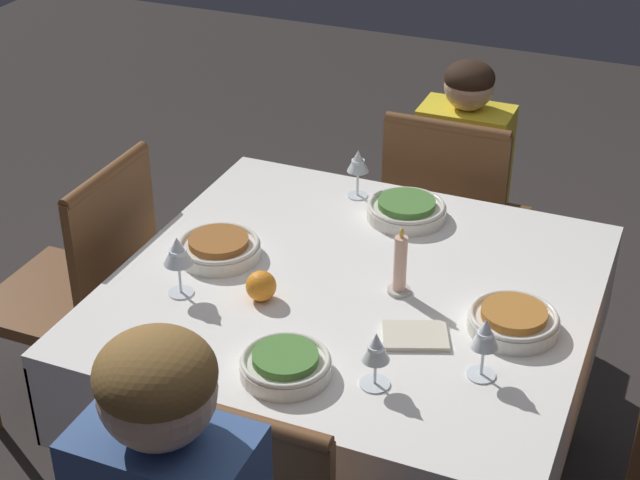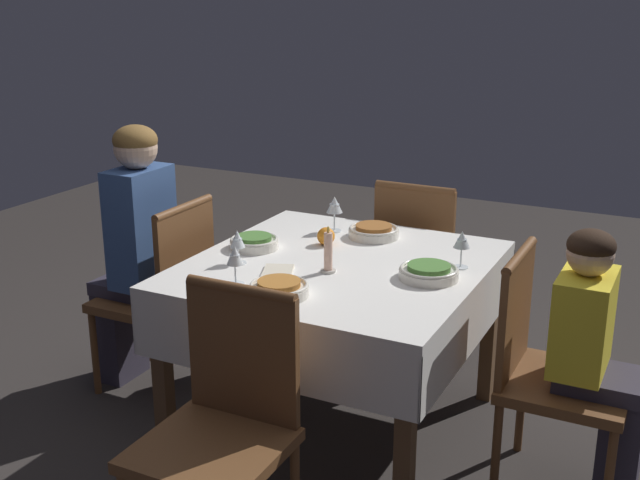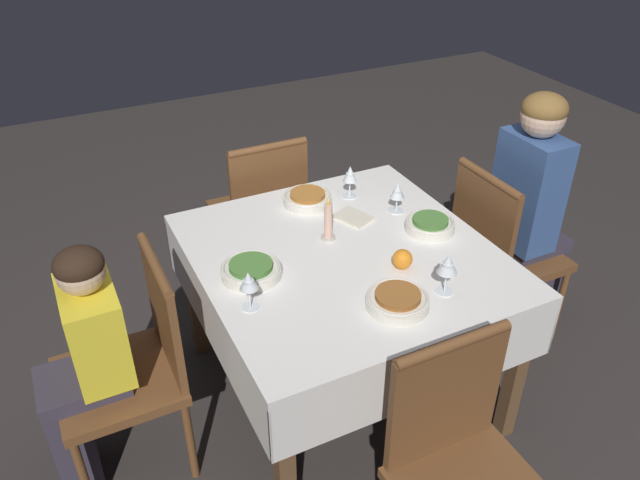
% 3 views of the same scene
% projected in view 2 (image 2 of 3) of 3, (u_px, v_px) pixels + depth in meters
% --- Properties ---
extents(ground_plane, '(8.00, 8.00, 0.00)m').
position_uv_depth(ground_plane, '(337.00, 426.00, 3.42)').
color(ground_plane, '#332D2B').
extents(dining_table, '(1.19, 1.13, 0.74)m').
position_uv_depth(dining_table, '(338.00, 284.00, 3.23)').
color(dining_table, white).
rests_on(dining_table, ground_plane).
extents(chair_north, '(0.44, 0.44, 0.90)m').
position_uv_depth(chair_north, '(164.00, 288.00, 3.60)').
color(chair_north, brown).
rests_on(chair_north, ground_plane).
extents(chair_south, '(0.44, 0.44, 0.90)m').
position_uv_depth(chair_south, '(547.00, 364.00, 2.88)').
color(chair_south, brown).
rests_on(chair_south, ground_plane).
extents(chair_west, '(0.44, 0.44, 0.90)m').
position_uv_depth(chair_west, '(223.00, 418.00, 2.52)').
color(chair_west, brown).
rests_on(chair_west, ground_plane).
extents(chair_east, '(0.44, 0.44, 0.90)m').
position_uv_depth(chair_east, '(421.00, 259.00, 4.00)').
color(chair_east, brown).
rests_on(chair_east, ground_plane).
extents(person_adult_denim, '(0.30, 0.34, 1.23)m').
position_uv_depth(person_adult_denim, '(134.00, 242.00, 3.61)').
color(person_adult_denim, '#383342').
rests_on(person_adult_denim, ground_plane).
extents(person_child_yellow, '(0.30, 0.33, 1.02)m').
position_uv_depth(person_child_yellow, '(598.00, 357.00, 2.79)').
color(person_child_yellow, '#383342').
rests_on(person_child_yellow, ground_plane).
extents(bowl_north, '(0.20, 0.20, 0.06)m').
position_uv_depth(bowl_north, '(254.00, 242.00, 3.37)').
color(bowl_north, silver).
rests_on(bowl_north, dining_table).
extents(wine_glass_north, '(0.07, 0.07, 0.14)m').
position_uv_depth(wine_glass_north, '(237.00, 241.00, 3.16)').
color(wine_glass_north, white).
rests_on(wine_glass_north, dining_table).
extents(bowl_south, '(0.23, 0.23, 0.06)m').
position_uv_depth(bowl_south, '(429.00, 272.00, 3.01)').
color(bowl_south, silver).
rests_on(bowl_south, dining_table).
extents(wine_glass_south, '(0.06, 0.06, 0.15)m').
position_uv_depth(wine_glass_south, '(462.00, 241.00, 3.11)').
color(wine_glass_south, white).
rests_on(wine_glass_south, dining_table).
extents(bowl_west, '(0.22, 0.22, 0.06)m').
position_uv_depth(bowl_west, '(279.00, 288.00, 2.85)').
color(bowl_west, silver).
rests_on(bowl_west, dining_table).
extents(wine_glass_west, '(0.07, 0.07, 0.15)m').
position_uv_depth(wine_glass_west, '(235.00, 257.00, 2.93)').
color(wine_glass_west, white).
rests_on(wine_glass_west, dining_table).
extents(bowl_east, '(0.22, 0.22, 0.06)m').
position_uv_depth(bowl_east, '(374.00, 231.00, 3.51)').
color(bowl_east, silver).
rests_on(bowl_east, dining_table).
extents(wine_glass_east, '(0.07, 0.07, 0.16)m').
position_uv_depth(wine_glass_east, '(335.00, 206.00, 3.57)').
color(wine_glass_east, white).
rests_on(wine_glass_east, dining_table).
extents(candle_centerpiece, '(0.06, 0.06, 0.18)m').
position_uv_depth(candle_centerpiece, '(328.00, 254.00, 3.07)').
color(candle_centerpiece, beige).
rests_on(candle_centerpiece, dining_table).
extents(orange_fruit, '(0.08, 0.08, 0.08)m').
position_uv_depth(orange_fruit, '(326.00, 236.00, 3.41)').
color(orange_fruit, orange).
rests_on(orange_fruit, dining_table).
extents(napkin_red_folded, '(0.18, 0.16, 0.01)m').
position_uv_depth(napkin_red_folded, '(278.00, 272.00, 3.08)').
color(napkin_red_folded, beige).
rests_on(napkin_red_folded, dining_table).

